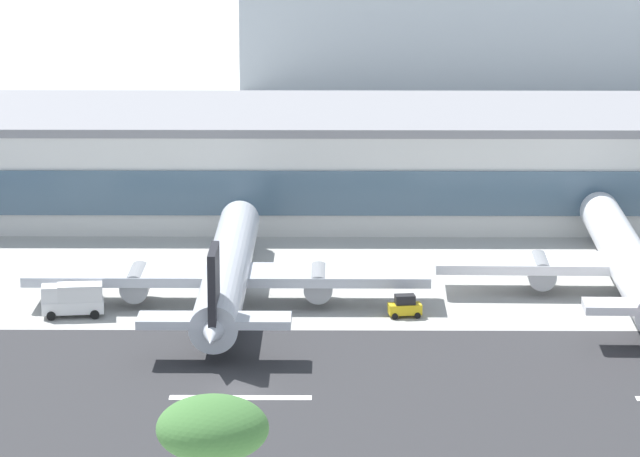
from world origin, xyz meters
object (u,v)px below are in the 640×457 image
object	(u,v)px
service_baggage_tug_2	(405,306)
palm_tree_2	(213,433)
airliner_red_tail_gate_2	(628,263)
service_box_truck_0	(73,299)
terminal_building	(244,159)
airliner_black_tail_gate_1	(227,274)

from	to	relation	value
service_baggage_tug_2	palm_tree_2	xyz separation A→B (m)	(-13.91, -70.76, 12.36)
airliner_red_tail_gate_2	service_box_truck_0	distance (m)	56.21
terminal_building	service_box_truck_0	size ratio (longest dim) A/B	28.61
airliner_black_tail_gate_1	palm_tree_2	xyz separation A→B (m)	(3.67, -74.33, 10.07)
airliner_black_tail_gate_1	service_baggage_tug_2	distance (m)	18.08
service_box_truck_0	service_baggage_tug_2	world-z (taller)	service_box_truck_0
terminal_building	service_box_truck_0	xyz separation A→B (m)	(-14.44, -48.33, -4.53)
terminal_building	palm_tree_2	bearing A→B (deg)	-88.02
terminal_building	airliner_black_tail_gate_1	distance (m)	44.72
terminal_building	airliner_red_tail_gate_2	world-z (taller)	terminal_building
palm_tree_2	terminal_building	bearing A→B (deg)	91.98
service_baggage_tug_2	terminal_building	bearing A→B (deg)	102.63
airliner_red_tail_gate_2	service_baggage_tug_2	bearing A→B (deg)	111.32
airliner_black_tail_gate_1	palm_tree_2	bearing A→B (deg)	-177.03
terminal_building	service_baggage_tug_2	size ratio (longest dim) A/B	52.74
service_baggage_tug_2	palm_tree_2	world-z (taller)	palm_tree_2
service_box_truck_0	palm_tree_2	bearing A→B (deg)	97.72
airliner_black_tail_gate_1	service_box_truck_0	size ratio (longest dim) A/B	8.01
service_box_truck_0	terminal_building	bearing A→B (deg)	-113.64
airliner_black_tail_gate_1	service_box_truck_0	xyz separation A→B (m)	(-14.88, -3.72, -1.54)
terminal_building	airliner_red_tail_gate_2	xyz separation A→B (m)	(41.09, -39.77, -2.97)
service_baggage_tug_2	airliner_red_tail_gate_2	bearing A→B (deg)	12.16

